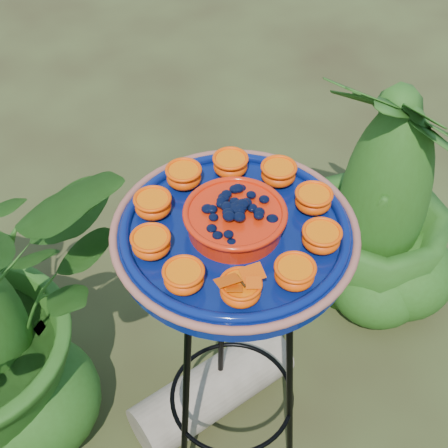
{
  "coord_description": "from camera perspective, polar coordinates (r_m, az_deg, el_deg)",
  "views": [
    {
      "loc": [
        -0.29,
        -0.7,
        1.83
      ],
      "look_at": [
        -0.0,
        0.08,
        0.98
      ],
      "focal_mm": 50.0,
      "sensor_mm": 36.0,
      "label": 1
    }
  ],
  "objects": [
    {
      "name": "feeder_dish",
      "position": [
        1.21,
        1.0,
        -0.52
      ],
      "size": [
        0.53,
        0.53,
        0.11
      ],
      "rotation": [
        0.0,
        0.0,
        -0.17
      ],
      "color": "#07165B",
      "rests_on": "tripod_stand"
    },
    {
      "name": "tripod_stand",
      "position": [
        1.52,
        0.8,
        -11.04
      ],
      "size": [
        0.38,
        0.38,
        0.91
      ],
      "rotation": [
        0.0,
        0.0,
        -0.17
      ],
      "color": "black",
      "rests_on": "ground"
    },
    {
      "name": "driftwood_log",
      "position": [
        2.0,
        -1.04,
        -14.87
      ],
      "size": [
        0.55,
        0.31,
        0.17
      ],
      "primitive_type": "cylinder",
      "rotation": [
        0.0,
        1.57,
        0.28
      ],
      "color": "tan",
      "rests_on": "ground"
    },
    {
      "name": "shrub_back_right",
      "position": [
        2.09,
        14.46,
        2.55
      ],
      "size": [
        0.67,
        0.67,
        0.89
      ],
      "primitive_type": "imported",
      "rotation": [
        0.0,
        0.0,
        2.06
      ],
      "color": "#275316",
      "rests_on": "ground"
    }
  ]
}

